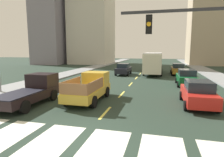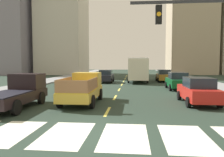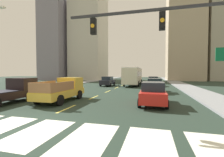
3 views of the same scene
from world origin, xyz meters
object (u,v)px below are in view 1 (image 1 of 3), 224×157
pickup_dark (33,90)px  city_bus (153,61)px  sedan_mid (186,77)px  sedan_near_right (198,93)px  sedan_near_left (123,69)px  pickup_stakebed (90,87)px  sedan_far (178,69)px

pickup_dark → city_bus: 21.10m
sedan_mid → city_bus: bearing=110.4°
city_bus → sedan_near_right: (3.59, -17.54, -1.09)m
pickup_dark → sedan_near_left: bearing=79.5°
pickup_stakebed → sedan_mid: bearing=45.3°
city_bus → sedan_far: (3.68, -0.55, -1.09)m
pickup_stakebed → pickup_dark: (-3.54, -2.00, -0.02)m
pickup_dark → city_bus: size_ratio=0.48×
sedan_mid → sedan_near_right: bearing=-92.5°
sedan_near_right → sedan_near_left: size_ratio=1.00×
pickup_dark → sedan_mid: size_ratio=1.18×
pickup_stakebed → sedan_mid: size_ratio=1.18×
city_bus → sedan_near_right: bearing=-79.6°
pickup_stakebed → sedan_near_right: size_ratio=1.18×
sedan_mid → sedan_far: 9.18m
sedan_mid → sedan_far: bearing=89.8°
sedan_mid → sedan_near_right: size_ratio=1.00×
sedan_near_right → sedan_far: (0.09, 16.99, 0.00)m
sedan_far → sedan_near_right: bearing=-92.4°
sedan_mid → sedan_far: size_ratio=1.00×
city_bus → sedan_mid: 10.50m
pickup_dark → sedan_near_left: 17.44m
sedan_near_right → sedan_near_left: 16.95m
sedan_near_left → sedan_far: same height
pickup_dark → sedan_near_right: (11.09, 2.16, -0.06)m
pickup_stakebed → pickup_dark: bearing=-151.0°
sedan_near_left → city_bus: bearing=30.7°
city_bus → sedan_near_left: (-4.32, -2.55, -1.09)m
sedan_mid → sedan_near_right: (-0.21, -7.81, 0.00)m
sedan_near_left → pickup_dark: bearing=-100.4°
pickup_dark → sedan_near_right: bearing=11.0°
sedan_near_left → sedan_far: size_ratio=1.00×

